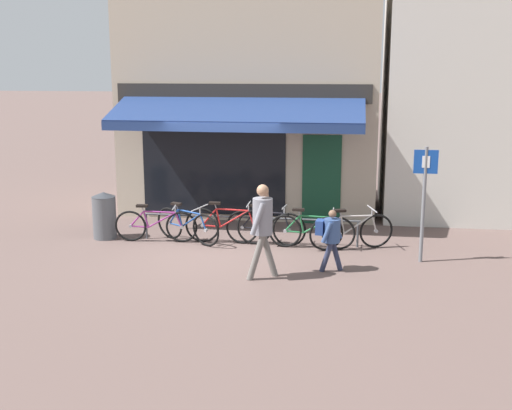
# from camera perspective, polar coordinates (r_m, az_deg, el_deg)

# --- Properties ---
(ground_plane) EXTENTS (160.00, 160.00, 0.00)m
(ground_plane) POSITION_cam_1_polar(r_m,az_deg,el_deg) (13.11, -3.91, -3.96)
(ground_plane) COLOR brown
(shop_front) EXTENTS (6.29, 4.54, 5.76)m
(shop_front) POSITION_cam_1_polar(r_m,az_deg,el_deg) (16.55, -0.38, 9.54)
(shop_front) COLOR tan
(shop_front) RESTS_ON ground_plane
(bike_rack_rail) EXTENTS (4.60, 0.04, 0.57)m
(bike_rack_rail) POSITION_cam_1_polar(r_m,az_deg,el_deg) (13.44, -0.59, -1.38)
(bike_rack_rail) COLOR #47494F
(bike_rack_rail) RESTS_ON ground_plane
(bicycle_purple) EXTENTS (1.77, 0.52, 0.82)m
(bicycle_purple) POSITION_cam_1_polar(r_m,az_deg,el_deg) (13.70, -8.91, -1.79)
(bicycle_purple) COLOR black
(bicycle_purple) RESTS_ON ground_plane
(bicycle_blue) EXTENTS (1.58, 0.92, 0.86)m
(bicycle_blue) POSITION_cam_1_polar(r_m,az_deg,el_deg) (13.56, -6.14, -1.81)
(bicycle_blue) COLOR black
(bicycle_blue) RESTS_ON ground_plane
(bicycle_red) EXTENTS (1.85, 0.52, 0.88)m
(bicycle_red) POSITION_cam_1_polar(r_m,az_deg,el_deg) (13.43, -2.51, -1.79)
(bicycle_red) COLOR black
(bicycle_red) RESTS_ON ground_plane
(bicycle_black) EXTENTS (1.70, 0.52, 0.85)m
(bicycle_black) POSITION_cam_1_polar(r_m,az_deg,el_deg) (13.32, 0.84, -1.98)
(bicycle_black) COLOR black
(bicycle_black) RESTS_ON ground_plane
(bicycle_green) EXTENTS (1.78, 0.52, 0.83)m
(bicycle_green) POSITION_cam_1_polar(r_m,az_deg,el_deg) (13.10, 4.94, -2.30)
(bicycle_green) COLOR black
(bicycle_green) RESTS_ON ground_plane
(bicycle_silver) EXTENTS (1.70, 0.71, 0.86)m
(bicycle_silver) POSITION_cam_1_polar(r_m,az_deg,el_deg) (13.13, 8.47, -2.31)
(bicycle_silver) COLOR black
(bicycle_silver) RESTS_ON ground_plane
(pedestrian_adult) EXTENTS (0.55, 0.63, 1.69)m
(pedestrian_adult) POSITION_cam_1_polar(r_m,az_deg,el_deg) (11.09, 0.59, -1.42)
(pedestrian_adult) COLOR slate
(pedestrian_adult) RESTS_ON ground_plane
(pedestrian_child) EXTENTS (0.52, 0.44, 1.15)m
(pedestrian_child) POSITION_cam_1_polar(r_m,az_deg,el_deg) (11.64, 6.62, -2.53)
(pedestrian_child) COLOR #282D47
(pedestrian_child) RESTS_ON ground_plane
(litter_bin) EXTENTS (0.51, 0.51, 1.02)m
(litter_bin) POSITION_cam_1_polar(r_m,az_deg,el_deg) (14.19, -13.33, -0.88)
(litter_bin) COLOR #515459
(litter_bin) RESTS_ON ground_plane
(parking_sign) EXTENTS (0.44, 0.07, 2.21)m
(parking_sign) POSITION_cam_1_polar(r_m,az_deg,el_deg) (12.35, 14.72, 1.14)
(parking_sign) COLOR slate
(parking_sign) RESTS_ON ground_plane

